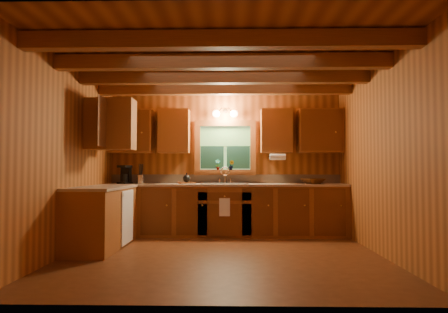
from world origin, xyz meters
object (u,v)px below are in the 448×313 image
Objects in this scene: sink at (225,186)px; cutting_board at (187,183)px; wicker_basket at (313,181)px; coffee_maker at (125,175)px.

sink is 0.69m from cutting_board.
coffee_maker is at bearing 178.84° from wicker_basket.
cutting_board is 2.21m from wicker_basket.
sink reaches higher than cutting_board.
coffee_maker is at bearing 157.57° from cutting_board.
cutting_board is (1.08, 0.04, -0.15)m from coffee_maker.
sink reaches higher than wicker_basket.
cutting_board is (-0.68, 0.05, 0.06)m from sink.
coffee_maker reaches higher than sink.
cutting_board is 0.73× the size of wicker_basket.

